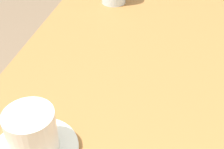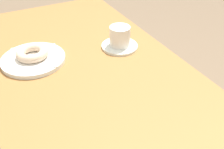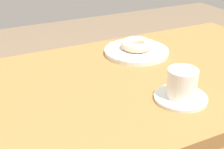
# 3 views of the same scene
# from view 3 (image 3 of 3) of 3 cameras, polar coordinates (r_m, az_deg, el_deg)

# --- Properties ---
(table) EXTENTS (1.30, 0.63, 0.73)m
(table) POSITION_cam_3_polar(r_m,az_deg,el_deg) (0.92, 0.37, -5.55)
(table) COLOR olive
(table) RESTS_ON ground_plane
(plate_sugar_ring) EXTENTS (0.22, 0.22, 0.01)m
(plate_sugar_ring) POSITION_cam_3_polar(r_m,az_deg,el_deg) (1.07, 4.51, 4.26)
(plate_sugar_ring) COLOR white
(plate_sugar_ring) RESTS_ON table
(napkin_sugar_ring) EXTENTS (0.19, 0.19, 0.00)m
(napkin_sugar_ring) POSITION_cam_3_polar(r_m,az_deg,el_deg) (1.07, 4.52, 4.70)
(napkin_sugar_ring) COLOR white
(napkin_sugar_ring) RESTS_ON plate_sugar_ring
(donut_sugar_ring) EXTENTS (0.11, 0.11, 0.03)m
(donut_sugar_ring) POSITION_cam_3_polar(r_m,az_deg,el_deg) (1.06, 4.56, 5.53)
(donut_sugar_ring) COLOR beige
(donut_sugar_ring) RESTS_ON napkin_sugar_ring
(coffee_cup) EXTENTS (0.14, 0.14, 0.08)m
(coffee_cup) POSITION_cam_3_polar(r_m,az_deg,el_deg) (0.80, 12.68, -2.21)
(coffee_cup) COLOR silver
(coffee_cup) RESTS_ON table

